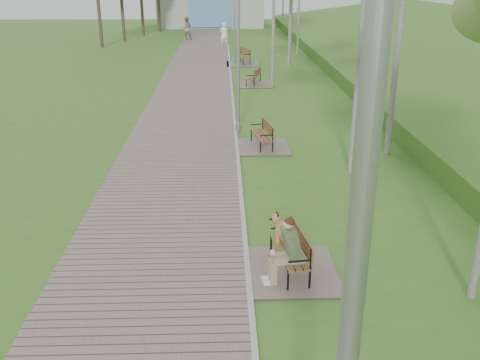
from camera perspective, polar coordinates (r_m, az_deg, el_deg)
The scene contains 11 objects.
walkway at distance 25.32m, azimuth -4.91°, elevation 9.81°, with size 3.50×67.00×0.04m, color #74635E.
kerb at distance 25.28m, azimuth -0.89°, elevation 9.88°, with size 0.10×67.00×0.05m, color #999993.
building_north at distance 54.34m, azimuth -3.14°, elevation 18.11°, with size 10.00×5.20×4.00m.
bench_main at distance 9.59m, azimuth 5.06°, elevation -7.86°, with size 1.62×1.80×1.42m.
bench_second at distance 16.46m, azimuth 2.33°, elevation 4.09°, with size 1.60×1.78×0.98m.
bench_third at distance 25.86m, azimuth 1.46°, elevation 10.47°, with size 1.57×1.75×0.96m.
bench_far at distance 31.81m, azimuth 0.22°, elevation 12.60°, with size 1.85×2.06×1.14m.
lamp_post_second at distance 17.58m, azimuth -0.19°, elevation 12.66°, with size 0.20×0.20×5.13m.
lamp_post_third at distance 32.03m, azimuth -0.62°, elevation 16.33°, with size 0.19×0.19×4.81m.
pedestrian_near at distance 39.48m, azimuth -1.73°, elevation 15.23°, with size 0.62×0.40×1.69m, color white.
pedestrian_far at distance 43.42m, azimuth -5.73°, elevation 15.76°, with size 0.87×0.67×1.78m, color gray.
Camera 1 is at (-0.41, -3.27, 5.06)m, focal length 40.00 mm.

